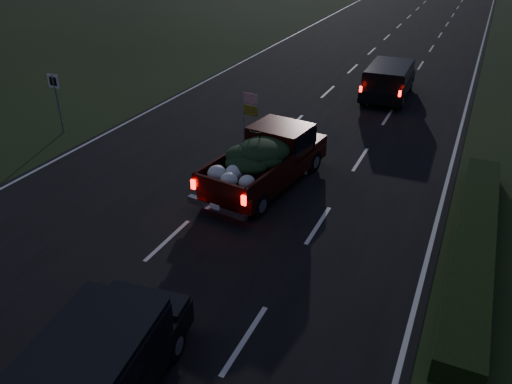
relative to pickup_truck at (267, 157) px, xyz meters
The scene contains 7 objects.
ground 4.54m from the pickup_truck, 105.33° to the right, with size 120.00×120.00×0.00m, color black.
road_asphalt 4.53m from the pickup_truck, 105.33° to the right, with size 14.00×120.00×0.02m, color black.
hedge_row 6.79m from the pickup_truck, 10.77° to the right, with size 1.00×10.00×0.60m, color black.
route_sign 9.72m from the pickup_truck, behind, with size 0.55×0.08×2.50m.
pickup_truck is the anchor object (origin of this frame).
lead_suv 11.16m from the pickup_truck, 80.71° to the left, with size 2.10×4.80×1.37m.
rear_suv 9.53m from the pickup_truck, 85.69° to the right, with size 2.56×4.80×1.32m.
Camera 1 is at (7.07, -9.53, 7.92)m, focal length 35.00 mm.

